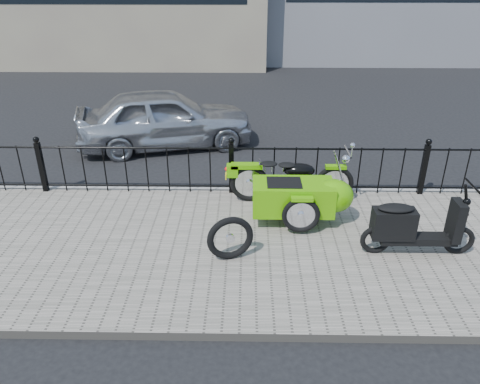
{
  "coord_description": "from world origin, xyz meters",
  "views": [
    {
      "loc": [
        0.29,
        -6.53,
        4.05
      ],
      "look_at": [
        0.18,
        -0.1,
        0.82
      ],
      "focal_mm": 35.0,
      "sensor_mm": 36.0,
      "label": 1
    }
  ],
  "objects_px": {
    "spare_tire": "(230,238)",
    "sedan_car": "(165,118)",
    "scooter": "(412,227)",
    "motorcycle_sidecar": "(303,193)"
  },
  "relations": [
    {
      "from": "spare_tire",
      "to": "sedan_car",
      "type": "xyz_separation_m",
      "value": [
        -1.69,
        4.85,
        0.23
      ]
    },
    {
      "from": "scooter",
      "to": "sedan_car",
      "type": "height_order",
      "value": "sedan_car"
    },
    {
      "from": "scooter",
      "to": "spare_tire",
      "type": "xyz_separation_m",
      "value": [
        -2.62,
        -0.19,
        -0.1
      ]
    },
    {
      "from": "sedan_car",
      "to": "motorcycle_sidecar",
      "type": "bearing_deg",
      "value": -156.34
    },
    {
      "from": "scooter",
      "to": "sedan_car",
      "type": "bearing_deg",
      "value": 132.78
    },
    {
      "from": "motorcycle_sidecar",
      "to": "spare_tire",
      "type": "relative_size",
      "value": 3.32
    },
    {
      "from": "motorcycle_sidecar",
      "to": "spare_tire",
      "type": "height_order",
      "value": "motorcycle_sidecar"
    },
    {
      "from": "spare_tire",
      "to": "sedan_car",
      "type": "height_order",
      "value": "sedan_car"
    },
    {
      "from": "spare_tire",
      "to": "sedan_car",
      "type": "relative_size",
      "value": 0.17
    },
    {
      "from": "scooter",
      "to": "sedan_car",
      "type": "distance_m",
      "value": 6.36
    }
  ]
}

